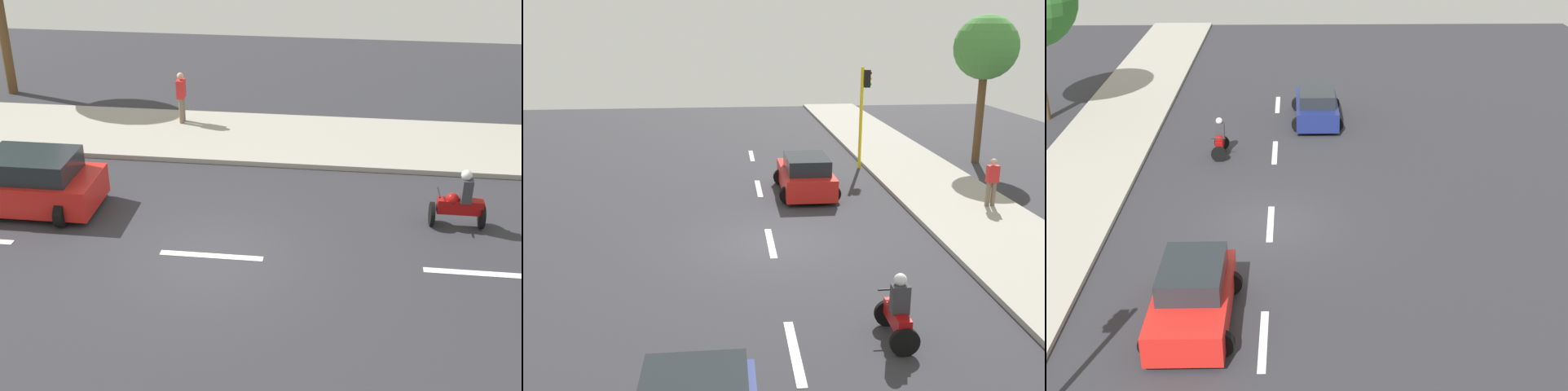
% 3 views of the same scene
% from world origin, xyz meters
% --- Properties ---
extents(ground_plane, '(40.00, 60.00, 0.10)m').
position_xyz_m(ground_plane, '(0.00, 0.00, -0.05)').
color(ground_plane, '#2D2D33').
extents(sidewalk, '(4.00, 60.00, 0.15)m').
position_xyz_m(sidewalk, '(7.00, 0.00, 0.07)').
color(sidewalk, '#9E998E').
rests_on(sidewalk, ground).
extents(lane_stripe_far_north, '(0.20, 2.40, 0.01)m').
position_xyz_m(lane_stripe_far_north, '(0.00, -12.00, 0.01)').
color(lane_stripe_far_north, white).
rests_on(lane_stripe_far_north, ground).
extents(lane_stripe_north, '(0.20, 2.40, 0.01)m').
position_xyz_m(lane_stripe_north, '(0.00, -6.00, 0.01)').
color(lane_stripe_north, white).
rests_on(lane_stripe_north, ground).
extents(lane_stripe_mid, '(0.20, 2.40, 0.01)m').
position_xyz_m(lane_stripe_mid, '(0.00, 0.00, 0.01)').
color(lane_stripe_mid, white).
rests_on(lane_stripe_mid, ground).
extents(lane_stripe_south, '(0.20, 2.40, 0.01)m').
position_xyz_m(lane_stripe_south, '(0.00, 6.00, 0.01)').
color(lane_stripe_south, white).
rests_on(lane_stripe_south, ground).
extents(car_red, '(2.26, 3.91, 1.52)m').
position_xyz_m(car_red, '(1.76, 5.13, 0.71)').
color(car_red, red).
rests_on(car_red, ground).
extents(car_dark_blue, '(2.21, 4.19, 1.52)m').
position_xyz_m(car_dark_blue, '(-1.77, -9.69, 0.71)').
color(car_dark_blue, navy).
rests_on(car_dark_blue, ground).
extents(motorcycle, '(0.60, 1.30, 1.53)m').
position_xyz_m(motorcycle, '(2.12, -5.78, 0.64)').
color(motorcycle, black).
rests_on(motorcycle, ground).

